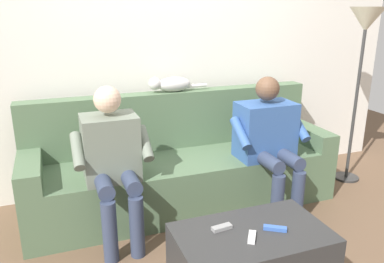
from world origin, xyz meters
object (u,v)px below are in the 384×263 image
at_px(person_left_seated, 269,136).
at_px(remote_white, 252,237).
at_px(couch, 182,168).
at_px(remote_gray, 222,228).
at_px(cat_on_backrest, 171,84).
at_px(remote_blue, 275,228).
at_px(coffee_table, 251,263).
at_px(floor_lamp, 365,34).
at_px(person_right_seated, 112,155).

relative_size(person_left_seated, remote_white, 9.68).
height_order(couch, remote_gray, couch).
xyz_separation_m(cat_on_backrest, remote_blue, (-0.14, 1.50, -0.57)).
bearing_deg(coffee_table, couch, -90.00).
height_order(remote_white, remote_gray, remote_gray).
bearing_deg(remote_blue, floor_lamp, -111.00).
relative_size(remote_blue, remote_gray, 1.10).
bearing_deg(cat_on_backrest, floor_lamp, 168.65).
relative_size(couch, person_left_seated, 2.30).
height_order(couch, coffee_table, couch).
relative_size(person_left_seated, person_right_seated, 0.99).
xyz_separation_m(remote_white, remote_blue, (-0.16, -0.03, 0.00)).
bearing_deg(remote_blue, remote_white, 42.98).
bearing_deg(person_left_seated, remote_white, 55.20).
distance_m(person_left_seated, remote_white, 1.18).
xyz_separation_m(remote_blue, floor_lamp, (-1.56, -1.15, 0.97)).
distance_m(coffee_table, cat_on_backrest, 1.67).
height_order(person_left_seated, cat_on_backrest, person_left_seated).
bearing_deg(coffee_table, floor_lamp, -146.41).
bearing_deg(floor_lamp, coffee_table, 33.59).
bearing_deg(person_left_seated, person_right_seated, -0.05).
bearing_deg(remote_white, coffee_table, -178.79).
relative_size(couch, person_right_seated, 2.28).
relative_size(coffee_table, remote_white, 7.60).
relative_size(remote_blue, floor_lamp, 0.08).
xyz_separation_m(person_left_seated, cat_on_backrest, (0.64, -0.57, 0.37)).
relative_size(cat_on_backrest, floor_lamp, 0.32).
relative_size(coffee_table, person_right_seated, 0.78).
bearing_deg(remote_gray, couch, 76.20).
relative_size(remote_gray, floor_lamp, 0.07).
xyz_separation_m(remote_white, remote_gray, (0.11, -0.14, 0.00)).
bearing_deg(couch, coffee_table, 90.00).
height_order(remote_white, floor_lamp, floor_lamp).
distance_m(couch, cat_on_backrest, 0.72).
bearing_deg(remote_white, remote_blue, 133.27).
xyz_separation_m(person_left_seated, person_right_seated, (1.25, -0.00, 0.00)).
bearing_deg(person_right_seated, remote_gray, 120.27).
xyz_separation_m(remote_blue, remote_gray, (0.28, -0.11, -0.00)).
bearing_deg(person_left_seated, remote_blue, 61.63).
bearing_deg(person_right_seated, remote_blue, 129.16).
bearing_deg(remote_blue, person_right_seated, -18.24).
relative_size(coffee_table, remote_gray, 7.32).
height_order(person_right_seated, remote_white, person_right_seated).
distance_m(cat_on_backrest, floor_lamp, 1.78).
bearing_deg(person_right_seated, couch, -151.81).
distance_m(coffee_table, remote_white, 0.23).
bearing_deg(person_right_seated, coffee_table, 124.96).
distance_m(person_left_seated, cat_on_backrest, 0.93).
height_order(couch, remote_blue, couch).
relative_size(person_left_seated, remote_blue, 8.47).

